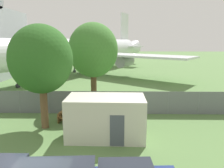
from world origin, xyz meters
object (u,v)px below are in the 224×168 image
(portable_cabin, at_px, (106,117))
(tree_left_of_cabin, at_px, (41,60))
(picnic_bench_near_cabin, at_px, (72,116))
(tree_near_hangar, at_px, (93,50))
(airplane, at_px, (79,51))

(portable_cabin, relative_size, tree_left_of_cabin, 0.68)
(picnic_bench_near_cabin, height_order, tree_near_hangar, tree_near_hangar)
(airplane, height_order, tree_left_of_cabin, airplane)
(airplane, bearing_deg, tree_left_of_cabin, 32.27)
(portable_cabin, relative_size, tree_near_hangar, 0.63)
(tree_left_of_cabin, bearing_deg, picnic_bench_near_cabin, 34.96)
(airplane, distance_m, picnic_bench_near_cabin, 24.26)
(airplane, distance_m, tree_near_hangar, 19.47)
(airplane, xyz_separation_m, tree_left_of_cabin, (1.60, -24.93, 0.56))
(tree_near_hangar, relative_size, tree_left_of_cabin, 1.08)
(airplane, xyz_separation_m, picnic_bench_near_cabin, (3.33, -23.72, -3.85))
(picnic_bench_near_cabin, xyz_separation_m, tree_left_of_cabin, (-1.73, -1.21, 4.41))
(picnic_bench_near_cabin, relative_size, tree_left_of_cabin, 0.31)
(picnic_bench_near_cabin, distance_m, tree_near_hangar, 6.87)
(picnic_bench_near_cabin, xyz_separation_m, tree_near_hangar, (1.19, 4.80, 4.77))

